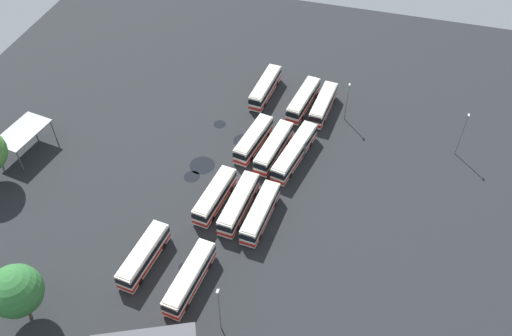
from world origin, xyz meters
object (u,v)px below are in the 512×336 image
(bus_row0_slot0, at_px, (265,88))
(bus_row2_slot2, at_px, (239,204))
(bus_row0_slot3, at_px, (323,105))
(bus_row1_slot2, at_px, (274,148))
(lamp_post_mid_lot, at_px, (219,309))
(bus_row1_slot1, at_px, (253,139))
(bus_row3_slot0, at_px, (144,256))
(maintenance_shelter, at_px, (22,132))
(bus_row0_slot2, at_px, (303,100))
(bus_row2_slot3, at_px, (260,213))
(lamp_post_by_building, at_px, (347,100))
(lamp_post_far_corner, at_px, (462,133))
(bus_row1_slot3, at_px, (295,152))
(tree_northeast, at_px, (16,291))
(bus_row2_slot1, at_px, (215,196))
(bus_row3_slot2, at_px, (190,278))

(bus_row0_slot0, height_order, bus_row2_slot2, same)
(bus_row0_slot3, bearing_deg, bus_row1_slot2, -23.22)
(bus_row0_slot3, height_order, bus_row1_slot2, same)
(lamp_post_mid_lot, bearing_deg, bus_row1_slot1, -170.80)
(bus_row3_slot0, height_order, maintenance_shelter, maintenance_shelter)
(bus_row0_slot2, xyz_separation_m, bus_row2_slot3, (28.66, -0.29, -0.00))
(bus_row0_slot2, xyz_separation_m, lamp_post_by_building, (1.19, 8.16, 2.58))
(bus_row0_slot0, height_order, bus_row1_slot2, same)
(bus_row0_slot0, bearing_deg, lamp_post_mid_lot, 8.68)
(bus_row2_slot2, distance_m, bus_row2_slot3, 3.82)
(bus_row1_slot2, bearing_deg, bus_row0_slot2, 171.82)
(lamp_post_far_corner, relative_size, lamp_post_mid_lot, 0.96)
(bus_row0_slot0, bearing_deg, bus_row3_slot0, -8.32)
(bus_row0_slot3, height_order, bus_row3_slot0, same)
(bus_row0_slot3, distance_m, lamp_post_by_building, 5.07)
(bus_row3_slot0, relative_size, lamp_post_far_corner, 1.24)
(maintenance_shelter, bearing_deg, bus_row1_slot2, 104.09)
(lamp_post_by_building, bearing_deg, bus_row1_slot3, -26.51)
(bus_row0_slot0, height_order, bus_row0_slot2, same)
(bus_row2_slot3, distance_m, tree_northeast, 35.00)
(bus_row2_slot3, bearing_deg, bus_row2_slot1, -99.83)
(bus_row2_slot2, relative_size, bus_row2_slot3, 1.03)
(bus_row2_slot1, bearing_deg, maintenance_shelter, -94.55)
(bus_row1_slot3, distance_m, bus_row2_slot3, 14.59)
(bus_row0_slot3, bearing_deg, bus_row1_slot3, -9.04)
(bus_row1_slot3, height_order, bus_row3_slot0, same)
(bus_row0_slot2, bearing_deg, bus_row0_slot0, -102.03)
(bus_row0_slot3, xyz_separation_m, maintenance_shelter, (24.13, -47.28, 2.22))
(maintenance_shelter, bearing_deg, bus_row2_slot1, 85.45)
(bus_row0_slot0, relative_size, bus_row0_slot3, 1.07)
(bus_row1_slot2, height_order, bus_row2_slot3, same)
(bus_row2_slot2, relative_size, maintenance_shelter, 1.19)
(bus_row3_slot2, height_order, tree_northeast, tree_northeast)
(bus_row2_slot2, bearing_deg, bus_row0_slot3, 163.97)
(lamp_post_mid_lot, bearing_deg, bus_row2_slot1, -159.00)
(lamp_post_far_corner, bearing_deg, bus_row0_slot2, -100.19)
(bus_row2_slot1, distance_m, tree_northeast, 31.05)
(bus_row1_slot3, xyz_separation_m, bus_row2_slot2, (13.61, -5.68, -0.00))
(bus_row0_slot3, distance_m, bus_row2_slot2, 28.55)
(bus_row1_slot3, height_order, bus_row2_slot2, same)
(bus_row2_slot3, bearing_deg, lamp_post_mid_lot, -0.19)
(lamp_post_far_corner, bearing_deg, bus_row3_slot0, -49.73)
(bus_row1_slot1, xyz_separation_m, bus_row3_slot0, (27.66, -8.15, -0.00))
(bus_row0_slot0, bearing_deg, bus_row2_slot3, 13.99)
(bus_row0_slot0, relative_size, bus_row2_slot3, 1.04)
(bus_row2_slot1, height_order, bus_row2_slot3, same)
(lamp_post_by_building, bearing_deg, bus_row3_slot0, -29.30)
(bus_row2_slot3, relative_size, lamp_post_by_building, 1.42)
(bus_row0_slot2, relative_size, bus_row2_slot1, 1.06)
(bus_row0_slot2, height_order, lamp_post_far_corner, lamp_post_far_corner)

